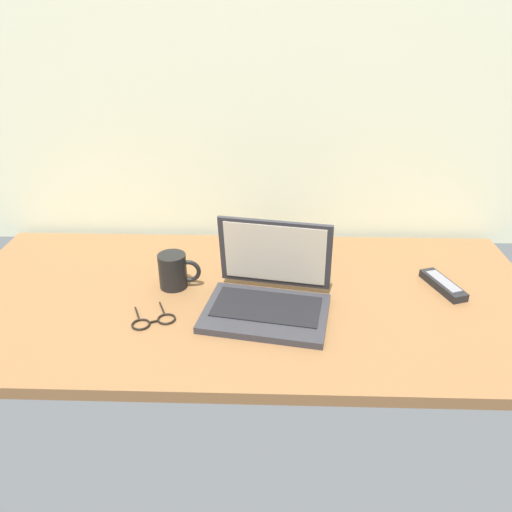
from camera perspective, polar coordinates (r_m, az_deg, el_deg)
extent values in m
cube|color=brown|center=(1.37, -1.15, -5.00)|extent=(1.60, 0.76, 0.03)
cube|color=#2D2D33|center=(1.27, 1.10, -6.54)|extent=(0.34, 0.27, 0.02)
cube|color=black|center=(1.28, 1.23, -5.78)|extent=(0.29, 0.19, 0.00)
cube|color=#2D2D33|center=(1.32, 2.16, 0.31)|extent=(0.30, 0.09, 0.20)
cube|color=beige|center=(1.32, 2.12, 0.23)|extent=(0.27, 0.08, 0.17)
cylinder|color=black|center=(1.40, -9.48, -1.68)|extent=(0.08, 0.08, 0.10)
torus|color=black|center=(1.39, -7.67, -1.72)|extent=(0.07, 0.01, 0.07)
cylinder|color=brown|center=(1.38, -9.62, -0.10)|extent=(0.07, 0.07, 0.00)
cube|color=black|center=(1.48, 20.55, -3.12)|extent=(0.10, 0.17, 0.02)
cube|color=slate|center=(1.47, 20.63, -2.70)|extent=(0.07, 0.12, 0.00)
torus|color=black|center=(1.27, -13.01, -7.60)|extent=(0.06, 0.06, 0.01)
torus|color=black|center=(1.28, -10.18, -7.07)|extent=(0.06, 0.06, 0.01)
cube|color=black|center=(1.28, -11.59, -7.33)|extent=(0.02, 0.01, 0.00)
cube|color=black|center=(1.31, -13.40, -6.40)|extent=(0.03, 0.06, 0.00)
cube|color=black|center=(1.32, -10.66, -5.89)|extent=(0.03, 0.06, 0.00)
cube|color=#3F7F4C|center=(1.57, 2.71, 0.60)|extent=(0.17, 0.16, 0.03)
cube|color=#8C4C8C|center=(1.55, 2.73, 1.46)|extent=(0.19, 0.17, 0.02)
cube|color=#595960|center=(1.54, 2.75, 2.19)|extent=(0.19, 0.14, 0.02)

